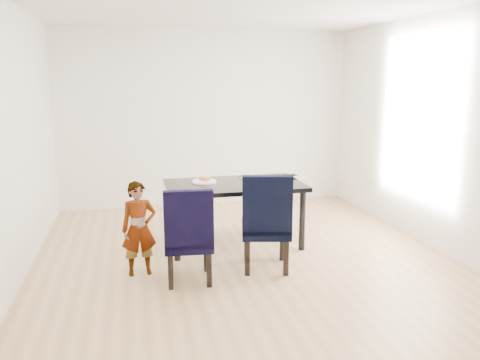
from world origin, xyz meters
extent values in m
cube|color=tan|center=(0.00, 0.00, -0.01)|extent=(4.50, 5.00, 0.01)
cube|color=white|center=(0.00, 0.00, 2.71)|extent=(4.50, 5.00, 0.01)
cube|color=white|center=(0.00, 2.50, 1.35)|extent=(4.50, 0.01, 2.70)
cube|color=silver|center=(0.00, -2.50, 1.35)|extent=(4.50, 0.01, 2.70)
cube|color=white|center=(-2.25, 0.00, 1.35)|extent=(0.01, 5.00, 2.70)
cube|color=silver|center=(2.25, 0.00, 1.35)|extent=(0.01, 5.00, 2.70)
cube|color=black|center=(0.00, 0.50, 0.38)|extent=(1.60, 0.90, 0.75)
cube|color=black|center=(-0.66, -0.41, 0.48)|extent=(0.49, 0.51, 0.95)
cube|color=black|center=(0.16, -0.28, 0.51)|extent=(0.59, 0.61, 1.02)
imported|color=orange|center=(-1.12, -0.15, 0.48)|extent=(0.37, 0.26, 0.96)
cylinder|color=white|center=(-0.33, 0.63, 0.76)|extent=(0.37, 0.37, 0.02)
ellipsoid|color=#B36A40|center=(-0.33, 0.65, 0.80)|extent=(0.16, 0.12, 0.06)
imported|color=black|center=(0.68, 0.73, 0.76)|extent=(0.35, 0.25, 0.03)
torus|color=black|center=(0.22, 0.66, 0.75)|extent=(0.19, 0.19, 0.01)
camera|label=1|loc=(-1.16, -4.73, 1.92)|focal=35.00mm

